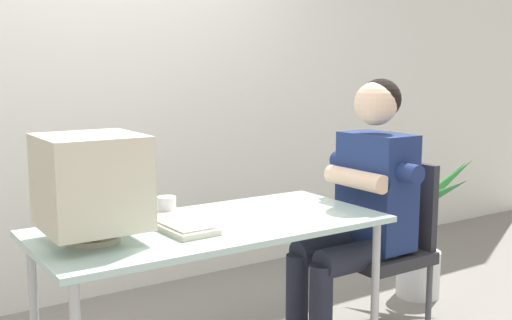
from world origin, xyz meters
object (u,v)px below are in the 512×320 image
Objects in this scene: crt_monitor at (92,182)px; office_chair at (387,240)px; keyboard at (176,224)px; desk at (213,237)px; desk_mug at (166,207)px; potted_plant at (420,230)px; person_seated at (361,202)px.

crt_monitor is 0.44× the size of office_chair.
desk is at bearing -7.90° from keyboard.
office_chair is 1.18m from desk_mug.
desk_mug is (-1.12, 0.23, 0.27)m from office_chair.
keyboard is at bearing -171.71° from potted_plant.
desk_mug is at bearing 117.89° from desk.
keyboard is 0.47× the size of office_chair.
desk is 15.94× the size of desk_mug.
keyboard is 1.80m from potted_plant.
crt_monitor is at bearing -152.86° from desk_mug.
office_chair is (1.17, -0.04, -0.24)m from keyboard.
desk is 1.63× the size of potted_plant.
desk is at bearing 178.64° from person_seated.
potted_plant is at bearing 27.07° from office_chair.
desk_mug reaches higher than desk.
keyboard is at bearing 172.10° from desk.
crt_monitor is 1.34m from person_seated.
office_chair reaches higher than keyboard.
desk_mug is (0.05, 0.19, 0.03)m from keyboard.
person_seated is at bearing -1.36° from desk.
desk_mug is (-1.70, -0.07, 0.37)m from potted_plant.
desk_mug is (0.39, 0.20, -0.18)m from crt_monitor.
person_seated reaches higher than keyboard.
person_seated is 0.89m from potted_plant.
desk is 3.41× the size of keyboard.
desk is 1.10× the size of person_seated.
person_seated is at bearing -13.86° from desk_mug.
desk_mug is at bearing 166.14° from person_seated.
desk is at bearing -1.18° from crt_monitor.
person_seated is 0.96m from desk_mug.
person_seated is 14.50× the size of desk_mug.
office_chair reaches higher than desk_mug.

